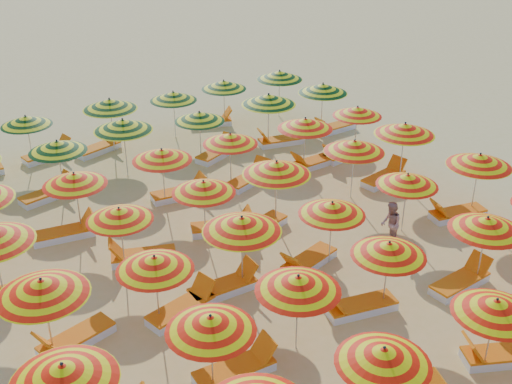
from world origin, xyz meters
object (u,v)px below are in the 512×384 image
lounger_23 (260,227)px  umbrella_23 (480,160)px  umbrella_22 (407,180)px  umbrella_27 (276,168)px  lounger_16 (182,308)px  lounger_12 (359,306)px  umbrella_12 (63,373)px  lounger_7 (500,355)px  lounger_13 (461,282)px  umbrella_38 (123,125)px  umbrella_21 (332,209)px  umbrella_20 (242,224)px  lounger_35 (334,128)px  lounger_17 (224,287)px  umbrella_32 (162,155)px  lounger_30 (343,154)px  umbrella_9 (496,307)px  umbrella_18 (42,288)px  lounger_39 (211,121)px  lounger_26 (65,233)px  umbrella_8 (384,356)px  lounger_19 (456,214)px  umbrella_13 (211,324)px  umbrella_37 (57,146)px  umbrella_28 (354,146)px  umbrella_44 (110,104)px  umbrella_16 (487,224)px  lounger_15 (75,339)px  umbrella_45 (173,96)px  lounger_29 (313,163)px  lounger_28 (249,179)px  umbrella_47 (280,75)px  lounger_32 (48,194)px  lounger_27 (180,193)px  lounger_11 (236,370)px  beachgoer_b (391,224)px  umbrella_33 (230,139)px  umbrella_43 (26,121)px  lounger_34 (280,141)px  umbrella_14 (298,284)px  umbrella_35 (357,112)px  umbrella_41 (323,88)px  lounger_21 (142,256)px  umbrella_26 (204,187)px  lounger_38 (99,148)px  umbrella_34 (305,124)px

lounger_23 → umbrella_23: bearing=141.2°
umbrella_22 → umbrella_27: bearing=143.5°
lounger_16 → lounger_12: bearing=-44.6°
umbrella_12 → lounger_7: umbrella_12 is taller
lounger_12 → lounger_13: bearing=-179.7°
umbrella_38 → lounger_23: bearing=-71.2°
umbrella_21 → umbrella_12: bearing=-161.6°
umbrella_20 → umbrella_23: umbrella_20 is taller
lounger_35 → lounger_17: bearing=35.5°
umbrella_32 → lounger_13: 9.21m
umbrella_21 → lounger_30: umbrella_21 is taller
umbrella_9 → lounger_12: size_ratio=1.20×
umbrella_18 → lounger_39: 14.18m
umbrella_23 → lounger_26: bearing=155.6°
umbrella_8 → lounger_19: umbrella_8 is taller
umbrella_13 → umbrella_37: size_ratio=0.91×
umbrella_28 → umbrella_44: umbrella_44 is taller
umbrella_20 → umbrella_44: (0.26, 9.88, 0.02)m
umbrella_16 → lounger_15: umbrella_16 is taller
umbrella_27 → lounger_7: size_ratio=1.34×
umbrella_45 → lounger_29: 6.02m
umbrella_37 → umbrella_21: bearing=-57.1°
lounger_26 → umbrella_12: bearing=-98.1°
lounger_28 → umbrella_47: bearing=27.5°
umbrella_18 → lounger_32: (1.90, 7.47, -1.65)m
lounger_23 → lounger_27: 3.31m
lounger_11 → beachgoer_b: 6.62m
umbrella_33 → umbrella_45: umbrella_45 is taller
umbrella_16 → umbrella_43: bearing=120.5°
umbrella_9 → lounger_17: umbrella_9 is taller
umbrella_12 → lounger_34: umbrella_12 is taller
lounger_35 → lounger_23: bearing=34.4°
umbrella_23 → umbrella_8: bearing=-148.5°
umbrella_9 → umbrella_14: size_ratio=0.94×
umbrella_27 → lounger_19: (4.84, -2.47, -1.68)m
lounger_26 → lounger_34: size_ratio=0.99×
umbrella_20 → lounger_27: umbrella_20 is taller
lounger_26 → umbrella_21: bearing=-34.1°
umbrella_22 → umbrella_13: bearing=-160.0°
umbrella_35 → umbrella_41: size_ratio=0.83×
lounger_21 → lounger_26: 2.66m
umbrella_45 → umbrella_26: bearing=-108.6°
umbrella_18 → umbrella_38: bearing=59.0°
lounger_21 → lounger_32: bearing=-58.1°
lounger_7 → lounger_38: bearing=-53.0°
umbrella_8 → umbrella_43: 15.63m
umbrella_16 → umbrella_28: size_ratio=1.06×
umbrella_47 → lounger_39: bearing=169.5°
lounger_27 → umbrella_44: bearing=101.9°
umbrella_34 → umbrella_9: bearing=-103.6°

